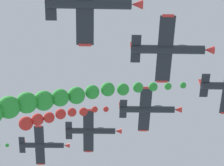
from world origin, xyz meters
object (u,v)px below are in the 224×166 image
airplane_right_inner (170,49)px  airplane_right_outer (90,4)px  airplane_left_inner (148,109)px  airplane_left_outer (92,131)px  airplane_trailing (43,145)px

airplane_right_inner → airplane_right_outer: airplane_right_outer is taller
airplane_left_inner → airplane_right_inner: 22.39m
airplane_left_outer → airplane_left_inner: bearing=43.6°
airplane_trailing → airplane_left_outer: bearing=42.3°
airplane_left_inner → airplane_trailing: 28.87m
airplane_left_outer → airplane_right_outer: bearing=0.5°
airplane_left_inner → airplane_trailing: airplane_trailing is taller
airplane_left_outer → airplane_right_outer: (42.13, 0.35, 0.12)m
airplane_left_inner → airplane_trailing: size_ratio=1.00×
airplane_right_outer → airplane_trailing: 54.32m
airplane_right_inner → airplane_left_inner: bearing=-178.7°
airplane_left_inner → airplane_left_outer: same height
airplane_left_inner → airplane_left_outer: size_ratio=1.00×
airplane_right_inner → airplane_right_outer: bearing=-44.7°
airplane_right_inner → airplane_right_outer: size_ratio=1.00×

